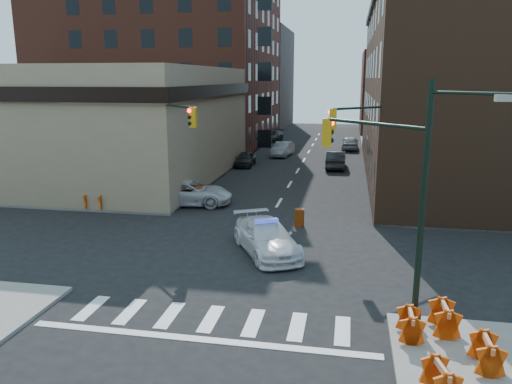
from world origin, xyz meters
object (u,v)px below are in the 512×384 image
at_px(parked_car_wnear, 245,159).
at_px(parked_car_wfar, 283,149).
at_px(pickup, 188,193).
at_px(barrel_road, 299,218).
at_px(barrel_bank, 199,196).
at_px(police_car, 266,237).
at_px(parked_car_enear, 336,160).
at_px(barricade_se_a, 444,319).
at_px(pedestrian_a, 128,189).
at_px(pedestrian_b, 101,195).
at_px(barricade_nw_a, 149,196).

xyz_separation_m(parked_car_wnear, parked_car_wfar, (2.65, 6.76, 0.07)).
relative_size(pickup, parked_car_wfar, 1.27).
bearing_deg(barrel_road, barrel_bank, 151.65).
distance_m(police_car, pickup, 10.56).
distance_m(parked_car_enear, barrel_bank, 17.41).
bearing_deg(barrel_bank, pickup, -157.81).
relative_size(police_car, barricade_se_a, 4.18).
distance_m(parked_car_wnear, parked_car_enear, 8.48).
relative_size(police_car, parked_car_wfar, 1.18).
relative_size(parked_car_wfar, barrel_bank, 4.05).
distance_m(pickup, pedestrian_a, 3.93).
xyz_separation_m(parked_car_wnear, barrel_bank, (-0.01, -14.90, -0.12)).
height_order(parked_car_wnear, pedestrian_b, pedestrian_b).
height_order(pedestrian_b, barrel_bank, pedestrian_b).
relative_size(pickup, pedestrian_a, 3.09).
distance_m(police_car, parked_car_enear, 23.85).
bearing_deg(parked_car_wnear, police_car, -77.28).
bearing_deg(barricade_se_a, pedestrian_b, 53.34).
bearing_deg(pedestrian_a, parked_car_wnear, 112.37).
relative_size(parked_car_wnear, parked_car_enear, 0.82).
bearing_deg(barrel_road, parked_car_wfar, 99.75).
height_order(pedestrian_a, pedestrian_b, pedestrian_a).
distance_m(parked_car_wnear, pedestrian_b, 18.30).
bearing_deg(barricade_nw_a, barricade_se_a, -44.26).
bearing_deg(parked_car_wnear, pickup, -93.96).
bearing_deg(parked_car_enear, parked_car_wnear, 2.40).
relative_size(pedestrian_a, barrel_bank, 1.66).
xyz_separation_m(barricade_se_a, barricade_nw_a, (-16.07, 14.57, -0.06)).
distance_m(barrel_bank, barricade_nw_a, 3.28).
bearing_deg(barrel_road, parked_car_enear, 85.64).
xyz_separation_m(parked_car_wfar, barricade_nw_a, (-5.88, -22.34, -0.18)).
distance_m(police_car, parked_car_wnear, 24.15).
xyz_separation_m(pickup, parked_car_wnear, (0.65, 15.16, -0.12)).
bearing_deg(pickup, barrel_bank, -75.49).
bearing_deg(barricade_nw_a, barrel_bank, 9.85).
bearing_deg(pedestrian_a, barrel_bank, 51.45).
distance_m(police_car, pedestrian_b, 13.02).
distance_m(pedestrian_b, barricade_se_a, 22.42).
xyz_separation_m(police_car, pedestrian_a, (-10.42, 7.45, 0.30)).
distance_m(parked_car_wnear, pedestrian_a, 16.58).
bearing_deg(parked_car_enear, pedestrian_b, 51.85).
distance_m(pedestrian_a, barricade_nw_a, 1.41).
height_order(pickup, pedestrian_b, pedestrian_b).
bearing_deg(parked_car_wfar, barrel_road, -72.46).
xyz_separation_m(police_car, barricade_nw_a, (-9.16, 7.83, -0.21)).
xyz_separation_m(parked_car_wnear, barricade_nw_a, (-3.23, -15.58, -0.11)).
relative_size(pickup, parked_car_enear, 1.19).
xyz_separation_m(pickup, barricade_se_a, (13.49, -14.99, -0.17)).
bearing_deg(barrel_road, parked_car_wnear, 110.60).
distance_m(pickup, pedestrian_b, 5.46).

